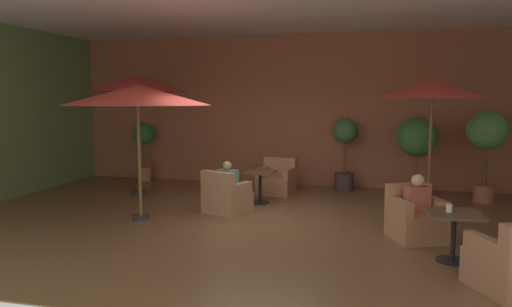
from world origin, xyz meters
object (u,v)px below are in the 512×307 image
Objects in this scene: armchair_front_left_east at (512,265)px; patio_umbrella_center_beige at (432,89)px; armchair_front_right_north at (226,198)px; patio_umbrella_near_wall at (137,84)px; armchair_front_right_east at (277,181)px; cafe_table_front_right at (260,181)px; patron_by_window at (227,179)px; iced_drink_cup at (449,208)px; potted_tree_left_corner at (345,147)px; potted_tree_right_corner at (417,141)px; patron_blue_shirt at (417,196)px; armchair_front_left_north at (415,219)px; cafe_table_front_left at (454,226)px; patio_umbrella_tall_red at (138,96)px; potted_tree_mid_left at (144,142)px; potted_tree_mid_right at (487,136)px.

patio_umbrella_center_beige reaches higher than armchair_front_left_east.
armchair_front_right_north is 0.35× the size of patio_umbrella_near_wall.
cafe_table_front_right is at bearing -96.74° from armchair_front_right_east.
patio_umbrella_center_beige is 4.20m from patron_by_window.
patio_umbrella_near_wall is (-6.30, 0.54, 0.16)m from patio_umbrella_center_beige.
iced_drink_cup is at bearing 119.43° from armchair_front_left_east.
potted_tree_left_corner is 1.69m from potted_tree_right_corner.
armchair_front_right_east is at bearing 132.52° from patron_blue_shirt.
potted_tree_right_corner is at bearing 85.65° from armchair_front_left_north.
cafe_table_front_left is at bearing -26.61° from armchair_front_right_north.
patio_umbrella_tall_red is at bearing -61.77° from patio_umbrella_near_wall.
patron_by_window is at bearing 67.49° from armchair_front_right_north.
potted_tree_mid_left reaches higher than patron_by_window.
patio_umbrella_near_wall is (-5.94, 2.21, 2.22)m from armchair_front_left_north.
potted_tree_right_corner is (-1.38, 0.23, -0.14)m from potted_tree_mid_right.
armchair_front_right_north is 2.24m from armchair_front_right_east.
armchair_front_left_east reaches higher than armchair_front_right_east.
cafe_table_front_right is at bearing 146.16° from patron_blue_shirt.
potted_tree_mid_left is at bearing 137.18° from armchair_front_right_north.
armchair_front_left_east is at bearing -34.15° from patron_by_window.
patio_umbrella_tall_red is 1.45× the size of potted_tree_right_corner.
armchair_front_right_east is (0.56, 2.16, -0.00)m from armchair_front_right_north.
potted_tree_right_corner is (6.97, -0.54, 0.24)m from potted_tree_mid_left.
armchair_front_left_east is 6.31m from armchair_front_right_east.
potted_tree_left_corner is (2.08, 2.94, 0.76)m from armchair_front_right_north.
potted_tree_left_corner is (3.45, 3.78, -1.21)m from patio_umbrella_tall_red.
cafe_table_front_left is 7.41m from patio_umbrella_near_wall.
cafe_table_front_left is 0.40× the size of potted_tree_right_corner.
patio_umbrella_tall_red is (-5.72, 2.05, 1.95)m from armchair_front_left_east.
patio_umbrella_tall_red is (-1.81, -1.89, 1.79)m from cafe_table_front_right.
patron_blue_shirt is (-0.34, -1.71, -1.69)m from patio_umbrella_center_beige.
cafe_table_front_right is at bearing 67.49° from armchair_front_right_north.
patron_by_window is at bearing -169.69° from patio_umbrella_center_beige.
armchair_front_left_north is at bearing 113.11° from cafe_table_front_left.
patron_by_window is (-3.77, -0.69, -1.73)m from patio_umbrella_center_beige.
armchair_front_right_north is (-0.43, -1.04, -0.18)m from cafe_table_front_right.
potted_tree_right_corner is 4.46m from patron_by_window.
patio_umbrella_center_beige is at bearing 89.98° from iced_drink_cup.
potted_tree_mid_left is at bearing 142.10° from armchair_front_left_east.
armchair_front_right_east is at bearing 128.78° from cafe_table_front_left.
cafe_table_front_right is at bearing -165.28° from potted_tree_mid_right.
armchair_front_left_east is 4.20m from patio_umbrella_center_beige.
armchair_front_left_north is 4.23m from armchair_front_right_east.
potted_tree_mid_left is 4.46m from patron_by_window.
patio_umbrella_center_beige is at bearing 10.86° from armchair_front_right_north.
armchair_front_left_east is at bearing -33.68° from armchair_front_right_north.
potted_tree_right_corner reaches higher than cafe_table_front_left.
armchair_front_right_east is 4.28m from patron_blue_shirt.
potted_tree_mid_left is 8.63m from iced_drink_cup.
cafe_table_front_right is 0.25× the size of patio_umbrella_near_wall.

